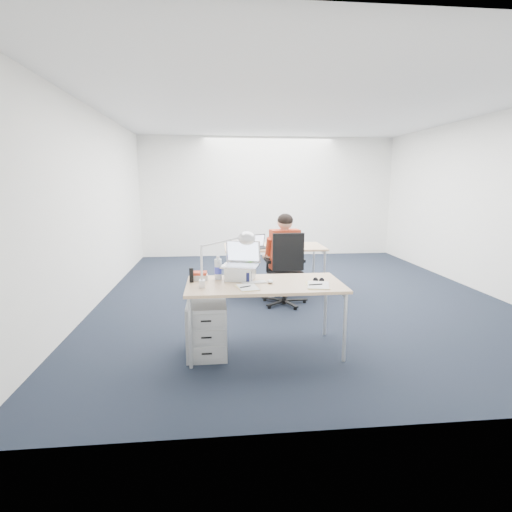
{
  "coord_description": "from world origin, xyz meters",
  "views": [
    {
      "loc": [
        -1.27,
        -6.02,
        1.75
      ],
      "look_at": [
        -0.78,
        -1.19,
        0.85
      ],
      "focal_mm": 28.0,
      "sensor_mm": 36.0,
      "label": 1
    }
  ],
  "objects_px": {
    "wireless_keyboard": "(254,282)",
    "water_bottle": "(218,268)",
    "sunglasses": "(319,280)",
    "book_stack": "(199,276)",
    "can_koozie": "(248,277)",
    "seated_person": "(282,258)",
    "drawer_pedestal_far": "(243,274)",
    "computer_mouse": "(270,281)",
    "dark_laptop": "(259,241)",
    "desk_near": "(265,287)",
    "desk_lamp": "(219,258)",
    "drawer_pedestal_near": "(207,329)",
    "silver_laptop": "(240,261)",
    "bear_figurine": "(248,270)",
    "office_chair": "(285,284)",
    "desk_far": "(274,249)",
    "headphones": "(246,275)",
    "cordless_phone": "(191,275)"
  },
  "relations": [
    {
      "from": "computer_mouse",
      "to": "sunglasses",
      "type": "xyz_separation_m",
      "value": [
        0.51,
        0.02,
        -0.0
      ]
    },
    {
      "from": "bear_figurine",
      "to": "desk_lamp",
      "type": "bearing_deg",
      "value": -121.09
    },
    {
      "from": "seated_person",
      "to": "drawer_pedestal_far",
      "type": "xyz_separation_m",
      "value": [
        -0.53,
        0.67,
        -0.37
      ]
    },
    {
      "from": "desk_lamp",
      "to": "bear_figurine",
      "type": "bearing_deg",
      "value": 70.35
    },
    {
      "from": "silver_laptop",
      "to": "book_stack",
      "type": "bearing_deg",
      "value": -169.05
    },
    {
      "from": "office_chair",
      "to": "bear_figurine",
      "type": "relative_size",
      "value": 6.53
    },
    {
      "from": "silver_laptop",
      "to": "desk_lamp",
      "type": "distance_m",
      "value": 0.36
    },
    {
      "from": "desk_near",
      "to": "drawer_pedestal_near",
      "type": "relative_size",
      "value": 2.91
    },
    {
      "from": "water_bottle",
      "to": "sunglasses",
      "type": "bearing_deg",
      "value": -11.03
    },
    {
      "from": "water_bottle",
      "to": "sunglasses",
      "type": "relative_size",
      "value": 2.12
    },
    {
      "from": "office_chair",
      "to": "sunglasses",
      "type": "bearing_deg",
      "value": -89.95
    },
    {
      "from": "computer_mouse",
      "to": "desk_lamp",
      "type": "xyz_separation_m",
      "value": [
        -0.52,
        -0.08,
        0.27
      ]
    },
    {
      "from": "desk_lamp",
      "to": "drawer_pedestal_near",
      "type": "bearing_deg",
      "value": -176.08
    },
    {
      "from": "drawer_pedestal_far",
      "to": "desk_lamp",
      "type": "distance_m",
      "value": 2.63
    },
    {
      "from": "office_chair",
      "to": "dark_laptop",
      "type": "relative_size",
      "value": 3.48
    },
    {
      "from": "wireless_keyboard",
      "to": "water_bottle",
      "type": "height_order",
      "value": "water_bottle"
    },
    {
      "from": "desk_far",
      "to": "drawer_pedestal_near",
      "type": "height_order",
      "value": "desk_far"
    },
    {
      "from": "office_chair",
      "to": "desk_lamp",
      "type": "height_order",
      "value": "desk_lamp"
    },
    {
      "from": "water_bottle",
      "to": "bear_figurine",
      "type": "bearing_deg",
      "value": 9.36
    },
    {
      "from": "office_chair",
      "to": "sunglasses",
      "type": "distance_m",
      "value": 1.6
    },
    {
      "from": "seated_person",
      "to": "silver_laptop",
      "type": "bearing_deg",
      "value": -121.23
    },
    {
      "from": "wireless_keyboard",
      "to": "dark_laptop",
      "type": "bearing_deg",
      "value": 69.12
    },
    {
      "from": "drawer_pedestal_far",
      "to": "desk_lamp",
      "type": "bearing_deg",
      "value": -99.1
    },
    {
      "from": "cordless_phone",
      "to": "desk_lamp",
      "type": "distance_m",
      "value": 0.4
    },
    {
      "from": "book_stack",
      "to": "dark_laptop",
      "type": "distance_m",
      "value": 2.12
    },
    {
      "from": "desk_far",
      "to": "desk_lamp",
      "type": "distance_m",
      "value": 2.64
    },
    {
      "from": "seated_person",
      "to": "headphones",
      "type": "xyz_separation_m",
      "value": [
        -0.64,
        -1.45,
        0.1
      ]
    },
    {
      "from": "seated_person",
      "to": "water_bottle",
      "type": "distance_m",
      "value": 1.8
    },
    {
      "from": "drawer_pedestal_near",
      "to": "sunglasses",
      "type": "bearing_deg",
      "value": 2.89
    },
    {
      "from": "headphones",
      "to": "water_bottle",
      "type": "bearing_deg",
      "value": -175.99
    },
    {
      "from": "silver_laptop",
      "to": "wireless_keyboard",
      "type": "relative_size",
      "value": 1.62
    },
    {
      "from": "desk_near",
      "to": "can_koozie",
      "type": "height_order",
      "value": "can_koozie"
    },
    {
      "from": "can_koozie",
      "to": "water_bottle",
      "type": "distance_m",
      "value": 0.36
    },
    {
      "from": "drawer_pedestal_far",
      "to": "silver_laptop",
      "type": "bearing_deg",
      "value": -94.53
    },
    {
      "from": "drawer_pedestal_near",
      "to": "seated_person",
      "type": "bearing_deg",
      "value": 59.07
    },
    {
      "from": "seated_person",
      "to": "silver_laptop",
      "type": "height_order",
      "value": "seated_person"
    },
    {
      "from": "wireless_keyboard",
      "to": "bear_figurine",
      "type": "height_order",
      "value": "bear_figurine"
    },
    {
      "from": "headphones",
      "to": "sunglasses",
      "type": "relative_size",
      "value": 1.66
    },
    {
      "from": "sunglasses",
      "to": "book_stack",
      "type": "bearing_deg",
      "value": -170.47
    },
    {
      "from": "desk_far",
      "to": "water_bottle",
      "type": "relative_size",
      "value": 6.36
    },
    {
      "from": "wireless_keyboard",
      "to": "bear_figurine",
      "type": "relative_size",
      "value": 1.51
    },
    {
      "from": "desk_far",
      "to": "silver_laptop",
      "type": "bearing_deg",
      "value": -107.5
    },
    {
      "from": "wireless_keyboard",
      "to": "dark_laptop",
      "type": "distance_m",
      "value": 2.17
    },
    {
      "from": "water_bottle",
      "to": "desk_lamp",
      "type": "xyz_separation_m",
      "value": [
        0.01,
        -0.31,
        0.16
      ]
    },
    {
      "from": "wireless_keyboard",
      "to": "book_stack",
      "type": "bearing_deg",
      "value": 147.06
    },
    {
      "from": "desk_near",
      "to": "wireless_keyboard",
      "type": "height_order",
      "value": "wireless_keyboard"
    },
    {
      "from": "wireless_keyboard",
      "to": "can_koozie",
      "type": "relative_size",
      "value": 2.09
    },
    {
      "from": "bear_figurine",
      "to": "desk_lamp",
      "type": "xyz_separation_m",
      "value": [
        -0.32,
        -0.36,
        0.2
      ]
    },
    {
      "from": "sunglasses",
      "to": "drawer_pedestal_near",
      "type": "bearing_deg",
      "value": -158.25
    },
    {
      "from": "drawer_pedestal_near",
      "to": "wireless_keyboard",
      "type": "bearing_deg",
      "value": 7.02
    }
  ]
}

